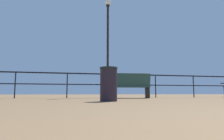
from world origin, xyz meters
The scene contains 4 objects.
pier_railing centered at (0.00, 8.13, 0.74)m, with size 18.93×0.05×1.00m.
bench_near_left centered at (0.39, 7.20, 0.49)m, with size 1.54×0.82×0.92m.
lamppost_center centered at (-0.20, 8.39, 2.58)m, with size 0.29×0.29×4.51m.
trash_bin centered at (-0.95, 4.66, 0.40)m, with size 0.41×0.41×0.79m.
Camera 1 is at (-1.90, 0.25, 0.19)m, focal length 31.23 mm.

